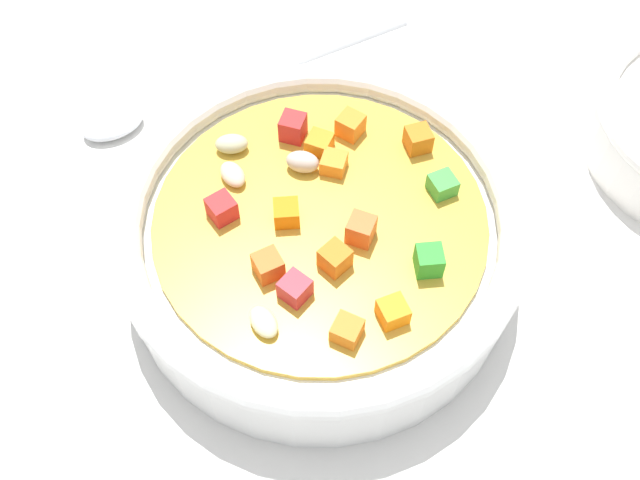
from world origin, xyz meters
TOP-DOWN VIEW (x-y plane):
  - ground_plane at (0.00, 0.00)cm, footprint 140.00×140.00cm
  - soup_bowl_main at (0.00, -0.00)cm, footprint 20.77×20.77cm
  - spoon at (12.10, -7.93)cm, footprint 14.00×19.99cm

SIDE VIEW (x-z plane):
  - ground_plane at x=0.00cm, z-range -2.00..0.00cm
  - spoon at x=12.10cm, z-range -0.05..1.01cm
  - soup_bowl_main at x=0.00cm, z-range -0.10..5.68cm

